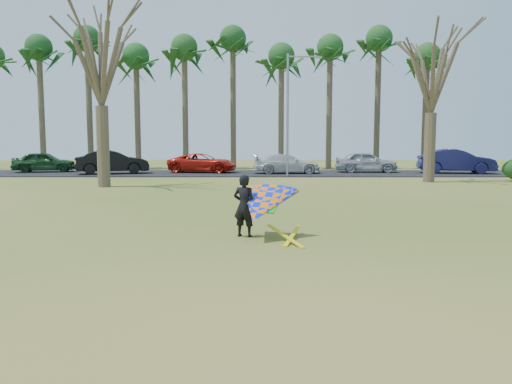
{
  "coord_description": "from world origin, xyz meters",
  "views": [
    {
      "loc": [
        0.04,
        -10.97,
        2.47
      ],
      "look_at": [
        0.0,
        2.0,
        1.1
      ],
      "focal_mm": 35.0,
      "sensor_mm": 36.0,
      "label": 1
    }
  ],
  "objects_px": {
    "bare_tree_left": "(100,52)",
    "bare_tree_right": "(433,67)",
    "streetlight": "(290,109)",
    "car_1": "(112,162)",
    "car_2": "(203,163)",
    "car_3": "(287,164)",
    "car_4": "(366,162)",
    "car_5": "(456,161)",
    "car_0": "(44,162)",
    "kite_flyer": "(261,205)"
  },
  "relations": [
    {
      "from": "bare_tree_left",
      "to": "car_3",
      "type": "bearing_deg",
      "value": 43.34
    },
    {
      "from": "streetlight",
      "to": "car_2",
      "type": "distance_m",
      "value": 8.04
    },
    {
      "from": "car_3",
      "to": "streetlight",
      "type": "bearing_deg",
      "value": 178.21
    },
    {
      "from": "streetlight",
      "to": "car_2",
      "type": "height_order",
      "value": "streetlight"
    },
    {
      "from": "bare_tree_right",
      "to": "car_5",
      "type": "bearing_deg",
      "value": 57.66
    },
    {
      "from": "bare_tree_right",
      "to": "car_0",
      "type": "relative_size",
      "value": 2.09
    },
    {
      "from": "car_1",
      "to": "kite_flyer",
      "type": "relative_size",
      "value": 2.09
    },
    {
      "from": "bare_tree_right",
      "to": "car_0",
      "type": "height_order",
      "value": "bare_tree_right"
    },
    {
      "from": "streetlight",
      "to": "car_3",
      "type": "bearing_deg",
      "value": 91.37
    },
    {
      "from": "bare_tree_left",
      "to": "car_5",
      "type": "relative_size",
      "value": 1.85
    },
    {
      "from": "car_5",
      "to": "kite_flyer",
      "type": "relative_size",
      "value": 2.19
    },
    {
      "from": "bare_tree_right",
      "to": "car_1",
      "type": "xyz_separation_m",
      "value": [
        -20.21,
        6.17,
        -5.68
      ]
    },
    {
      "from": "bare_tree_right",
      "to": "car_1",
      "type": "relative_size",
      "value": 1.84
    },
    {
      "from": "bare_tree_left",
      "to": "kite_flyer",
      "type": "relative_size",
      "value": 4.06
    },
    {
      "from": "car_1",
      "to": "car_2",
      "type": "xyz_separation_m",
      "value": [
        6.21,
        1.42,
        -0.13
      ]
    },
    {
      "from": "bare_tree_left",
      "to": "car_3",
      "type": "relative_size",
      "value": 2.04
    },
    {
      "from": "car_1",
      "to": "car_3",
      "type": "xyz_separation_m",
      "value": [
        12.31,
        0.36,
        -0.13
      ]
    },
    {
      "from": "car_0",
      "to": "car_5",
      "type": "distance_m",
      "value": 30.05
    },
    {
      "from": "bare_tree_left",
      "to": "car_5",
      "type": "height_order",
      "value": "bare_tree_left"
    },
    {
      "from": "bare_tree_left",
      "to": "kite_flyer",
      "type": "height_order",
      "value": "bare_tree_left"
    },
    {
      "from": "bare_tree_right",
      "to": "streetlight",
      "type": "relative_size",
      "value": 1.15
    },
    {
      "from": "bare_tree_right",
      "to": "car_4",
      "type": "relative_size",
      "value": 2.05
    },
    {
      "from": "car_3",
      "to": "car_0",
      "type": "bearing_deg",
      "value": 82.17
    },
    {
      "from": "bare_tree_right",
      "to": "bare_tree_left",
      "type": "bearing_deg",
      "value": -170.54
    },
    {
      "from": "car_4",
      "to": "kite_flyer",
      "type": "distance_m",
      "value": 25.75
    },
    {
      "from": "car_4",
      "to": "car_2",
      "type": "bearing_deg",
      "value": 94.85
    },
    {
      "from": "car_2",
      "to": "bare_tree_right",
      "type": "bearing_deg",
      "value": -110.98
    },
    {
      "from": "car_3",
      "to": "car_2",
      "type": "bearing_deg",
      "value": 77.03
    },
    {
      "from": "car_0",
      "to": "car_4",
      "type": "relative_size",
      "value": 0.98
    },
    {
      "from": "streetlight",
      "to": "car_4",
      "type": "height_order",
      "value": "streetlight"
    },
    {
      "from": "car_3",
      "to": "car_4",
      "type": "distance_m",
      "value": 6.1
    },
    {
      "from": "bare_tree_left",
      "to": "car_5",
      "type": "distance_m",
      "value": 24.94
    },
    {
      "from": "bare_tree_right",
      "to": "car_4",
      "type": "height_order",
      "value": "bare_tree_right"
    },
    {
      "from": "streetlight",
      "to": "car_2",
      "type": "xyz_separation_m",
      "value": [
        -6.17,
        3.59,
        -3.71
      ]
    },
    {
      "from": "car_1",
      "to": "car_3",
      "type": "relative_size",
      "value": 1.05
    },
    {
      "from": "car_0",
      "to": "kite_flyer",
      "type": "distance_m",
      "value": 29.36
    },
    {
      "from": "streetlight",
      "to": "car_1",
      "type": "distance_m",
      "value": 13.06
    },
    {
      "from": "car_0",
      "to": "car_3",
      "type": "relative_size",
      "value": 0.93
    },
    {
      "from": "car_1",
      "to": "kite_flyer",
      "type": "xyz_separation_m",
      "value": [
        10.33,
        -22.83,
        -0.04
      ]
    },
    {
      "from": "car_1",
      "to": "car_2",
      "type": "relative_size",
      "value": 1.0
    },
    {
      "from": "bare_tree_left",
      "to": "car_2",
      "type": "height_order",
      "value": "bare_tree_left"
    },
    {
      "from": "car_1",
      "to": "bare_tree_right",
      "type": "bearing_deg",
      "value": -124.46
    },
    {
      "from": "bare_tree_right",
      "to": "kite_flyer",
      "type": "height_order",
      "value": "bare_tree_right"
    },
    {
      "from": "car_0",
      "to": "bare_tree_right",
      "type": "bearing_deg",
      "value": -119.89
    },
    {
      "from": "car_4",
      "to": "kite_flyer",
      "type": "height_order",
      "value": "kite_flyer"
    },
    {
      "from": "bare_tree_left",
      "to": "car_4",
      "type": "relative_size",
      "value": 2.16
    },
    {
      "from": "car_2",
      "to": "car_3",
      "type": "xyz_separation_m",
      "value": [
        6.11,
        -1.06,
        -0.0
      ]
    },
    {
      "from": "bare_tree_right",
      "to": "streetlight",
      "type": "bearing_deg",
      "value": 152.97
    },
    {
      "from": "streetlight",
      "to": "car_5",
      "type": "xyz_separation_m",
      "value": [
        12.04,
        2.64,
        -3.54
      ]
    },
    {
      "from": "bare_tree_left",
      "to": "bare_tree_right",
      "type": "height_order",
      "value": "bare_tree_left"
    }
  ]
}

